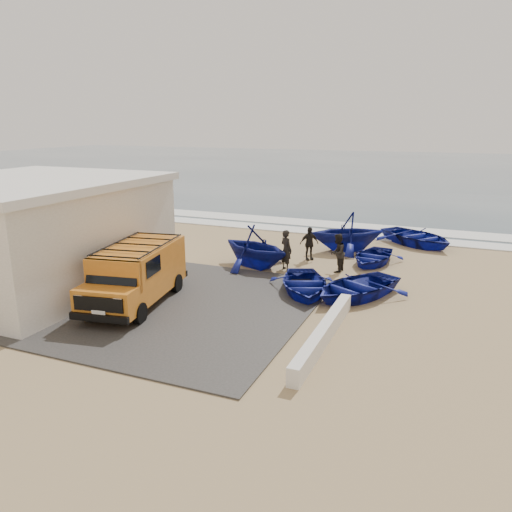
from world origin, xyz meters
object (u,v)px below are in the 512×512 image
(boat_far_left, at_px, (347,232))
(boat_far_right, at_px, (417,237))
(building, at_px, (30,232))
(parapet, at_px, (324,333))
(boat_near_right, at_px, (356,287))
(boat_mid_left, at_px, (255,246))
(boat_mid_right, at_px, (373,257))
(fisherman_middle, at_px, (337,253))
(van, at_px, (136,272))
(boat_near_left, at_px, (304,284))
(fisherman_back, at_px, (309,243))
(fisherman_front, at_px, (286,250))

(boat_far_left, relative_size, boat_far_right, 0.87)
(building, xyz_separation_m, boat_far_left, (10.68, 10.23, -1.15))
(parapet, relative_size, boat_far_right, 1.37)
(boat_near_right, relative_size, boat_mid_left, 1.09)
(boat_mid_right, relative_size, boat_far_right, 0.76)
(boat_mid_right, xyz_separation_m, fisherman_middle, (-1.24, -1.88, 0.52))
(building, height_order, van, building)
(boat_near_left, bearing_deg, boat_near_right, -12.61)
(building, relative_size, boat_near_left, 2.56)
(van, height_order, boat_near_right, van)
(boat_near_right, relative_size, boat_mid_right, 1.20)
(boat_mid_right, height_order, boat_far_right, boat_far_right)
(van, xyz_separation_m, boat_far_left, (5.37, 10.58, -0.17))
(boat_mid_left, distance_m, boat_far_left, 5.57)
(boat_far_right, bearing_deg, boat_near_left, -159.85)
(boat_far_left, bearing_deg, fisherman_back, -60.21)
(van, xyz_separation_m, fisherman_back, (4.08, 8.18, -0.38))
(boat_mid_right, height_order, boat_far_left, boat_far_left)
(van, xyz_separation_m, fisherman_middle, (5.80, 6.73, -0.32))
(building, xyz_separation_m, fisherman_middle, (11.12, 6.38, -1.30))
(boat_far_right, xyz_separation_m, fisherman_middle, (-2.81, -6.53, 0.41))
(fisherman_front, bearing_deg, boat_near_right, -179.91)
(parapet, relative_size, boat_near_right, 1.50)
(van, bearing_deg, boat_near_left, 23.02)
(fisherman_back, bearing_deg, boat_far_right, 8.64)
(building, bearing_deg, fisherman_back, 39.84)
(boat_mid_right, relative_size, boat_far_left, 0.87)
(fisherman_front, bearing_deg, building, 67.06)
(parapet, xyz_separation_m, fisherman_front, (-3.58, 6.82, 0.64))
(parapet, height_order, boat_mid_right, boat_mid_right)
(boat_far_left, bearing_deg, boat_near_right, -16.36)
(parapet, height_order, boat_near_left, boat_near_left)
(boat_near_left, xyz_separation_m, fisherman_front, (-1.70, 2.79, 0.53))
(building, distance_m, boat_far_left, 14.84)
(boat_far_left, bearing_deg, van, -58.77)
(boat_far_left, xyz_separation_m, fisherman_back, (-1.30, -2.40, -0.21))
(boat_near_right, height_order, fisherman_middle, fisherman_middle)
(van, bearing_deg, boat_far_left, 53.57)
(fisherman_middle, height_order, fisherman_back, fisherman_middle)
(fisherman_middle, bearing_deg, boat_far_right, 162.62)
(boat_near_left, height_order, boat_mid_left, boat_mid_left)
(building, distance_m, fisherman_back, 12.30)
(boat_near_right, height_order, boat_mid_right, boat_near_right)
(boat_far_right, bearing_deg, building, 171.51)
(boat_near_right, bearing_deg, fisherman_front, 174.45)
(building, xyz_separation_m, boat_far_right, (13.93, 12.91, -1.71))
(parapet, bearing_deg, fisherman_middle, 100.62)
(boat_near_left, bearing_deg, parapet, -87.13)
(boat_near_left, distance_m, fisherman_middle, 3.42)
(boat_mid_left, distance_m, boat_mid_right, 5.57)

